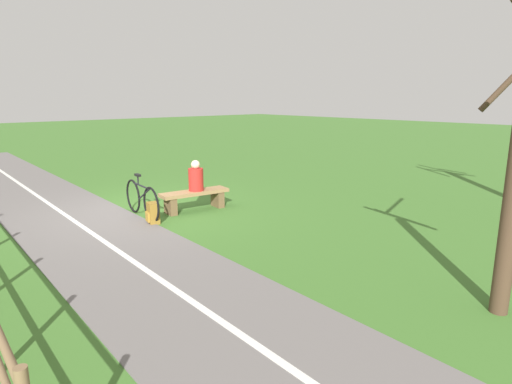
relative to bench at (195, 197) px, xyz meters
The scene contains 7 objects.
ground_plane 1.34m from the bench, 35.81° to the right, with size 80.00×80.00×0.00m, color #3D6B28.
paved_path 4.15m from the bench, 51.38° to the left, with size 2.45×36.00×0.02m, color #66605E.
path_centre_line 4.15m from the bench, 51.38° to the left, with size 0.10×32.00×0.00m, color silver.
bench is the anchor object (origin of this frame).
person_seated 0.45m from the bench, behind, with size 0.38×0.38×0.71m.
bicycle 1.22m from the bench, 12.91° to the right, with size 0.20×1.76×0.94m.
backpack 1.28m from the bench, 13.94° to the left, with size 0.29×0.34×0.44m.
Camera 1 is at (4.30, 8.89, 2.58)m, focal length 30.15 mm.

